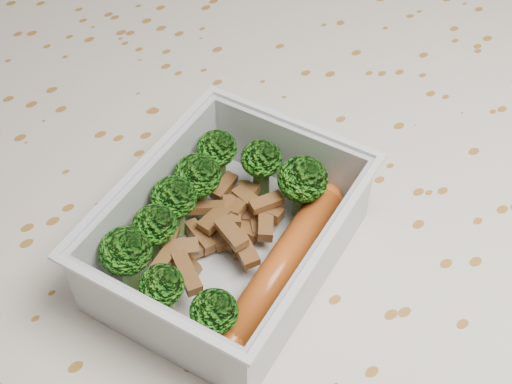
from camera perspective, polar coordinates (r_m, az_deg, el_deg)
dining_table at (r=0.57m, az=-0.01°, el=-6.84°), size 1.40×0.90×0.75m
tablecloth at (r=0.53m, az=-0.01°, el=-3.77°), size 1.46×0.96×0.19m
lunch_container at (r=0.46m, az=-2.15°, el=-4.01°), size 0.21×0.19×0.06m
broccoli_florets at (r=0.45m, az=-4.06°, el=-1.55°), size 0.16×0.13×0.05m
meat_pile at (r=0.47m, az=-2.59°, el=-2.92°), size 0.11×0.07×0.03m
sausage at (r=0.45m, az=2.13°, el=-5.90°), size 0.14×0.07×0.02m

